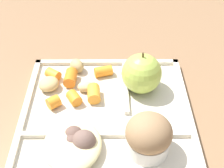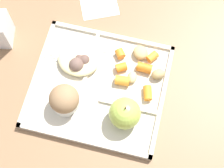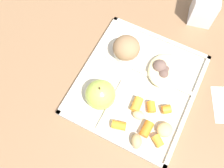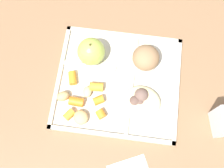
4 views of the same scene
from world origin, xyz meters
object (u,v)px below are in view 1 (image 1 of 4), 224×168
(lunch_tray, at_px, (107,121))
(bran_muffin, at_px, (149,136))
(green_apple, at_px, (142,73))
(plastic_fork, at_px, (62,158))

(lunch_tray, xyz_separation_m, bran_muffin, (0.06, 0.06, 0.04))
(lunch_tray, height_order, bran_muffin, bran_muffin)
(lunch_tray, relative_size, green_apple, 3.96)
(plastic_fork, bearing_deg, green_apple, 140.61)
(green_apple, distance_m, bran_muffin, 0.14)
(lunch_tray, relative_size, plastic_fork, 2.19)
(bran_muffin, relative_size, plastic_fork, 0.48)
(lunch_tray, distance_m, green_apple, 0.11)
(lunch_tray, bearing_deg, plastic_fork, -39.99)
(lunch_tray, relative_size, bran_muffin, 4.59)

